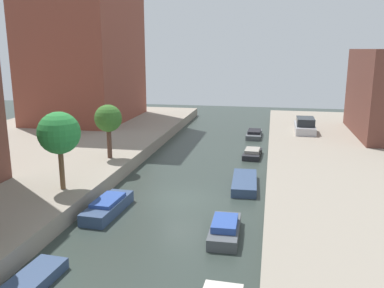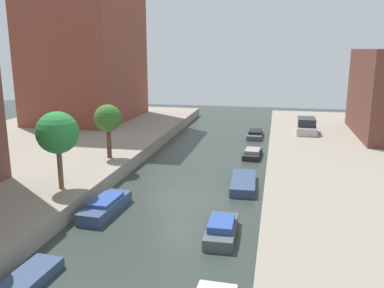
{
  "view_description": "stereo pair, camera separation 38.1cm",
  "coord_description": "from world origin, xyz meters",
  "px_view_note": "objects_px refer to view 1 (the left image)",
  "views": [
    {
      "loc": [
        5.13,
        -23.12,
        9.06
      ],
      "look_at": [
        -1.31,
        9.49,
        1.25
      ],
      "focal_mm": 38.07,
      "sensor_mm": 36.0,
      "label": 1
    },
    {
      "loc": [
        5.5,
        -23.05,
        9.06
      ],
      "look_at": [
        -1.31,
        9.49,
        1.25
      ],
      "focal_mm": 38.07,
      "sensor_mm": 36.0,
      "label": 2
    }
  ],
  "objects_px": {
    "street_tree_2": "(59,133)",
    "moored_boat_left_1": "(33,280)",
    "apartment_tower_far": "(84,28)",
    "street_tree_3": "(108,119)",
    "moored_boat_right_2": "(225,229)",
    "parked_car": "(305,126)",
    "moored_boat_right_4": "(252,153)",
    "moored_boat_right_3": "(244,183)",
    "moored_boat_left_2": "(108,207)",
    "moored_boat_right_5": "(254,134)"
  },
  "relations": [
    {
      "from": "street_tree_2",
      "to": "moored_boat_left_1",
      "type": "distance_m",
      "value": 9.51
    },
    {
      "from": "apartment_tower_far",
      "to": "moored_boat_left_1",
      "type": "height_order",
      "value": "apartment_tower_far"
    },
    {
      "from": "street_tree_3",
      "to": "moored_boat_right_2",
      "type": "height_order",
      "value": "street_tree_3"
    },
    {
      "from": "apartment_tower_far",
      "to": "moored_boat_left_1",
      "type": "bearing_deg",
      "value": -68.64
    },
    {
      "from": "parked_car",
      "to": "moored_boat_right_4",
      "type": "bearing_deg",
      "value": -124.87
    },
    {
      "from": "moored_boat_right_2",
      "to": "moored_boat_right_3",
      "type": "bearing_deg",
      "value": 86.73
    },
    {
      "from": "parked_car",
      "to": "moored_boat_right_2",
      "type": "height_order",
      "value": "parked_car"
    },
    {
      "from": "street_tree_2",
      "to": "moored_boat_right_2",
      "type": "xyz_separation_m",
      "value": [
        9.86,
        -2.32,
        -3.96
      ]
    },
    {
      "from": "apartment_tower_far",
      "to": "parked_car",
      "type": "distance_m",
      "value": 26.45
    },
    {
      "from": "moored_boat_right_2",
      "to": "moored_boat_right_4",
      "type": "xyz_separation_m",
      "value": [
        0.55,
        15.59,
        -0.08
      ]
    },
    {
      "from": "moored_boat_right_4",
      "to": "apartment_tower_far",
      "type": "bearing_deg",
      "value": 153.06
    },
    {
      "from": "street_tree_3",
      "to": "moored_boat_right_4",
      "type": "bearing_deg",
      "value": 30.46
    },
    {
      "from": "moored_boat_right_3",
      "to": "moored_boat_right_4",
      "type": "relative_size",
      "value": 1.38
    },
    {
      "from": "moored_boat_left_2",
      "to": "moored_boat_right_3",
      "type": "distance_m",
      "value": 9.4
    },
    {
      "from": "street_tree_3",
      "to": "moored_boat_left_1",
      "type": "distance_m",
      "value": 15.93
    },
    {
      "from": "parked_car",
      "to": "moored_boat_right_5",
      "type": "bearing_deg",
      "value": 164.67
    },
    {
      "from": "moored_boat_right_2",
      "to": "moored_boat_right_3",
      "type": "distance_m",
      "value": 7.64
    },
    {
      "from": "street_tree_3",
      "to": "moored_boat_right_2",
      "type": "relative_size",
      "value": 1.14
    },
    {
      "from": "moored_boat_right_4",
      "to": "moored_boat_right_5",
      "type": "distance_m",
      "value": 8.19
    },
    {
      "from": "street_tree_2",
      "to": "moored_boat_left_2",
      "type": "distance_m",
      "value": 5.03
    },
    {
      "from": "street_tree_3",
      "to": "moored_boat_left_2",
      "type": "relative_size",
      "value": 0.93
    },
    {
      "from": "moored_boat_right_4",
      "to": "parked_car",
      "type": "bearing_deg",
      "value": 55.13
    },
    {
      "from": "moored_boat_left_1",
      "to": "moored_boat_right_2",
      "type": "distance_m",
      "value": 8.95
    },
    {
      "from": "moored_boat_right_2",
      "to": "moored_boat_right_5",
      "type": "bearing_deg",
      "value": 89.24
    },
    {
      "from": "street_tree_2",
      "to": "apartment_tower_far",
      "type": "bearing_deg",
      "value": 111.71
    },
    {
      "from": "apartment_tower_far",
      "to": "moored_boat_left_2",
      "type": "relative_size",
      "value": 4.73
    },
    {
      "from": "street_tree_3",
      "to": "parked_car",
      "type": "bearing_deg",
      "value": 40.48
    },
    {
      "from": "moored_boat_left_1",
      "to": "moored_boat_left_2",
      "type": "relative_size",
      "value": 0.73
    },
    {
      "from": "apartment_tower_far",
      "to": "moored_boat_right_3",
      "type": "xyz_separation_m",
      "value": [
        19.56,
        -17.96,
        -10.97
      ]
    },
    {
      "from": "street_tree_2",
      "to": "moored_boat_left_1",
      "type": "relative_size",
      "value": 1.46
    },
    {
      "from": "parked_car",
      "to": "moored_boat_left_1",
      "type": "distance_m",
      "value": 30.69
    },
    {
      "from": "street_tree_2",
      "to": "street_tree_3",
      "type": "height_order",
      "value": "street_tree_2"
    },
    {
      "from": "apartment_tower_far",
      "to": "street_tree_3",
      "type": "xyz_separation_m",
      "value": [
        9.26,
        -16.12,
        -7.29
      ]
    },
    {
      "from": "apartment_tower_far",
      "to": "moored_boat_left_1",
      "type": "relative_size",
      "value": 6.53
    },
    {
      "from": "moored_boat_right_2",
      "to": "moored_boat_right_5",
      "type": "relative_size",
      "value": 0.87
    },
    {
      "from": "street_tree_3",
      "to": "moored_boat_right_5",
      "type": "xyz_separation_m",
      "value": [
        10.17,
        14.31,
        -3.66
      ]
    },
    {
      "from": "apartment_tower_far",
      "to": "moored_boat_left_2",
      "type": "xyz_separation_m",
      "value": [
        12.31,
        -23.94,
        -10.88
      ]
    },
    {
      "from": "moored_boat_left_2",
      "to": "street_tree_3",
      "type": "bearing_deg",
      "value": 111.25
    },
    {
      "from": "moored_boat_right_3",
      "to": "moored_boat_right_4",
      "type": "xyz_separation_m",
      "value": [
        0.12,
        7.96,
        0.01
      ]
    },
    {
      "from": "apartment_tower_far",
      "to": "moored_boat_right_2",
      "type": "height_order",
      "value": "apartment_tower_far"
    },
    {
      "from": "apartment_tower_far",
      "to": "moored_boat_right_5",
      "type": "height_order",
      "value": "apartment_tower_far"
    },
    {
      "from": "moored_boat_left_2",
      "to": "moored_boat_right_3",
      "type": "xyz_separation_m",
      "value": [
        7.25,
        5.99,
        -0.09
      ]
    },
    {
      "from": "street_tree_3",
      "to": "moored_boat_right_3",
      "type": "relative_size",
      "value": 0.88
    },
    {
      "from": "street_tree_2",
      "to": "parked_car",
      "type": "height_order",
      "value": "street_tree_2"
    },
    {
      "from": "moored_boat_left_1",
      "to": "moored_boat_right_4",
      "type": "distance_m",
      "value": 22.57
    },
    {
      "from": "parked_car",
      "to": "moored_boat_right_3",
      "type": "bearing_deg",
      "value": -108.23
    },
    {
      "from": "street_tree_2",
      "to": "moored_boat_right_2",
      "type": "height_order",
      "value": "street_tree_2"
    },
    {
      "from": "street_tree_3",
      "to": "moored_boat_left_2",
      "type": "height_order",
      "value": "street_tree_3"
    },
    {
      "from": "parked_car",
      "to": "moored_boat_left_1",
      "type": "height_order",
      "value": "parked_car"
    },
    {
      "from": "moored_boat_right_4",
      "to": "moored_boat_right_5",
      "type": "relative_size",
      "value": 0.82
    }
  ]
}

